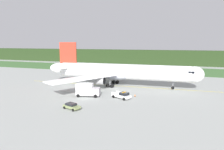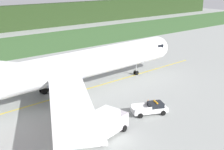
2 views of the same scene
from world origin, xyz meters
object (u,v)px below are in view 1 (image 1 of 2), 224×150
catering_truck (87,90)px  airliner (119,72)px  staff_car (72,106)px  apron_cone (135,95)px  ops_pickup_truck (122,95)px

catering_truck → airliner: bearing=74.9°
staff_car → apron_cone: staff_car is taller
airliner → staff_car: airliner is taller
catering_truck → staff_car: 11.06m
ops_pickup_truck → staff_car: 14.37m
airliner → ops_pickup_truck: airliner is taller
airliner → catering_truck: size_ratio=7.88×
catering_truck → staff_car: catering_truck is taller
airliner → ops_pickup_truck: bearing=-70.7°
ops_pickup_truck → staff_car: (-8.09, -11.88, -0.20)m
airliner → ops_pickup_truck: 16.29m
airliner → apron_cone: airliner is taller
airliner → apron_cone: 14.88m
ops_pickup_truck → staff_car: ops_pickup_truck is taller
catering_truck → apron_cone: catering_truck is taller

